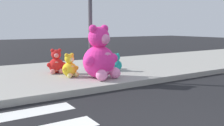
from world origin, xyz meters
name	(u,v)px	position (x,y,z in m)	size (l,w,h in m)	color
sidewalk	(47,76)	(0.00, 5.20, 0.07)	(28.00, 4.40, 0.15)	#9E9B93
sign_pole	(90,13)	(1.00, 4.40, 1.85)	(0.56, 0.11, 3.20)	#4C4C51
plush_pink_large	(100,57)	(0.96, 3.81, 0.70)	(1.04, 0.96, 1.37)	#F22D93
plush_yellow	(70,67)	(0.36, 4.37, 0.40)	(0.48, 0.44, 0.63)	yellow
plush_teal	(116,64)	(1.92, 4.51, 0.36)	(0.38, 0.38, 0.53)	teal
plush_red	(56,63)	(0.25, 5.09, 0.43)	(0.53, 0.50, 0.70)	red
plush_lavender	(93,59)	(1.56, 5.32, 0.44)	(0.52, 0.51, 0.72)	#B28CD8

